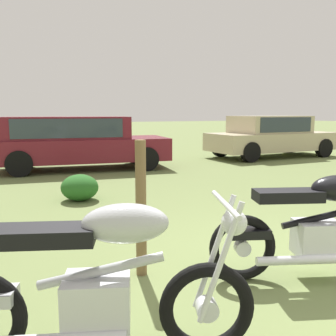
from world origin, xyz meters
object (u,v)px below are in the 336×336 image
Objects in this scene: car_beige at (271,134)px; shrub_low at (80,187)px; motorcycle_black at (319,227)px; car_burgundy at (75,139)px; fence_post_wooden at (141,209)px; motorcycle_silver at (98,285)px.

shrub_low is at bearing -153.94° from car_beige.
motorcycle_black is 9.88m from car_beige.
fence_post_wooden is (-1.03, -6.94, -0.19)m from car_burgundy.
motorcycle_silver is at bearing -125.19° from fence_post_wooden.
car_beige is 3.60× the size of fence_post_wooden.
fence_post_wooden is (-1.43, 0.81, 0.15)m from motorcycle_black.
car_beige is (8.50, 7.77, 0.31)m from motorcycle_silver.
motorcycle_black is (2.14, 0.21, -0.01)m from motorcycle_silver.
shrub_low is (0.95, 4.32, -0.26)m from motorcycle_silver.
car_burgundy and car_beige have the same top height.
car_burgundy is (-0.40, 7.75, 0.35)m from motorcycle_black.
car_beige is (6.75, -0.19, -0.04)m from car_burgundy.
motorcycle_silver is 0.41× the size of car_beige.
car_beige reaches higher than motorcycle_black.
car_burgundy is (1.75, 7.96, 0.34)m from motorcycle_silver.
motorcycle_black is at bearing -128.58° from car_beige.
motorcycle_black is at bearing -73.70° from shrub_low.
car_burgundy reaches higher than motorcycle_black.
fence_post_wooden is at bearing 77.11° from motorcycle_silver.
car_beige is at bearing 72.38° from motorcycle_black.
motorcycle_black is at bearing -77.08° from car_burgundy.
fence_post_wooden reaches higher than motorcycle_silver.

